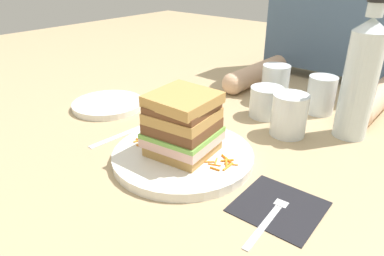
% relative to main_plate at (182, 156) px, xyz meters
% --- Properties ---
extents(ground_plane, '(3.00, 3.00, 0.00)m').
position_rel_main_plate_xyz_m(ground_plane, '(0.01, 0.00, -0.01)').
color(ground_plane, tan).
extents(main_plate, '(0.27, 0.27, 0.02)m').
position_rel_main_plate_xyz_m(main_plate, '(0.00, 0.00, 0.00)').
color(main_plate, white).
rests_on(main_plate, ground_plane).
extents(sandwich, '(0.13, 0.13, 0.12)m').
position_rel_main_plate_xyz_m(sandwich, '(0.00, 0.00, 0.07)').
color(sandwich, tan).
rests_on(sandwich, main_plate).
extents(carrot_shred_0, '(0.03, 0.01, 0.00)m').
position_rel_main_plate_xyz_m(carrot_shred_0, '(-0.07, -0.03, 0.01)').
color(carrot_shred_0, orange).
rests_on(carrot_shred_0, main_plate).
extents(carrot_shred_1, '(0.01, 0.03, 0.00)m').
position_rel_main_plate_xyz_m(carrot_shred_1, '(-0.06, -0.01, 0.01)').
color(carrot_shred_1, orange).
rests_on(carrot_shred_1, main_plate).
extents(carrot_shred_2, '(0.00, 0.03, 0.00)m').
position_rel_main_plate_xyz_m(carrot_shred_2, '(-0.09, 0.00, 0.01)').
color(carrot_shred_2, orange).
rests_on(carrot_shred_2, main_plate).
extents(carrot_shred_3, '(0.01, 0.02, 0.00)m').
position_rel_main_plate_xyz_m(carrot_shred_3, '(-0.09, -0.02, 0.01)').
color(carrot_shred_3, orange).
rests_on(carrot_shred_3, main_plate).
extents(carrot_shred_4, '(0.03, 0.01, 0.00)m').
position_rel_main_plate_xyz_m(carrot_shred_4, '(-0.07, -0.03, 0.01)').
color(carrot_shred_4, orange).
rests_on(carrot_shred_4, main_plate).
extents(carrot_shred_5, '(0.02, 0.02, 0.00)m').
position_rel_main_plate_xyz_m(carrot_shred_5, '(-0.05, -0.01, 0.01)').
color(carrot_shred_5, orange).
rests_on(carrot_shred_5, main_plate).
extents(carrot_shred_6, '(0.01, 0.02, 0.00)m').
position_rel_main_plate_xyz_m(carrot_shred_6, '(-0.08, 0.01, 0.01)').
color(carrot_shred_6, orange).
rests_on(carrot_shred_6, main_plate).
extents(carrot_shred_7, '(0.03, 0.01, 0.00)m').
position_rel_main_plate_xyz_m(carrot_shred_7, '(-0.09, -0.02, 0.01)').
color(carrot_shred_7, orange).
rests_on(carrot_shred_7, main_plate).
extents(carrot_shred_8, '(0.02, 0.01, 0.00)m').
position_rel_main_plate_xyz_m(carrot_shred_8, '(-0.09, -0.01, 0.01)').
color(carrot_shred_8, orange).
rests_on(carrot_shred_8, main_plate).
extents(carrot_shred_9, '(0.01, 0.02, 0.00)m').
position_rel_main_plate_xyz_m(carrot_shred_9, '(0.07, 0.02, 0.01)').
color(carrot_shred_9, orange).
rests_on(carrot_shred_9, main_plate).
extents(carrot_shred_10, '(0.02, 0.01, 0.00)m').
position_rel_main_plate_xyz_m(carrot_shred_10, '(0.07, 0.00, 0.01)').
color(carrot_shred_10, orange).
rests_on(carrot_shred_10, main_plate).
extents(carrot_shred_11, '(0.02, 0.02, 0.00)m').
position_rel_main_plate_xyz_m(carrot_shred_11, '(0.08, 0.03, 0.01)').
color(carrot_shred_11, orange).
rests_on(carrot_shred_11, main_plate).
extents(carrot_shred_12, '(0.02, 0.01, 0.00)m').
position_rel_main_plate_xyz_m(carrot_shred_12, '(0.10, 0.02, 0.01)').
color(carrot_shred_12, orange).
rests_on(carrot_shred_12, main_plate).
extents(carrot_shred_13, '(0.02, 0.02, 0.00)m').
position_rel_main_plate_xyz_m(carrot_shred_13, '(0.06, 0.00, 0.01)').
color(carrot_shred_13, orange).
rests_on(carrot_shred_13, main_plate).
extents(carrot_shred_14, '(0.02, 0.01, 0.00)m').
position_rel_main_plate_xyz_m(carrot_shred_14, '(0.08, -0.01, 0.01)').
color(carrot_shred_14, orange).
rests_on(carrot_shred_14, main_plate).
extents(carrot_shred_15, '(0.03, 0.01, 0.00)m').
position_rel_main_plate_xyz_m(carrot_shred_15, '(0.08, 0.03, 0.01)').
color(carrot_shred_15, orange).
rests_on(carrot_shred_15, main_plate).
extents(carrot_shred_16, '(0.00, 0.03, 0.00)m').
position_rel_main_plate_xyz_m(carrot_shred_16, '(0.10, 0.01, 0.01)').
color(carrot_shred_16, orange).
rests_on(carrot_shred_16, main_plate).
extents(carrot_shred_17, '(0.02, 0.03, 0.00)m').
position_rel_main_plate_xyz_m(carrot_shred_17, '(0.09, 0.02, 0.01)').
color(carrot_shred_17, orange).
rests_on(carrot_shred_17, main_plate).
extents(napkin_dark, '(0.13, 0.13, 0.00)m').
position_rel_main_plate_xyz_m(napkin_dark, '(0.21, -0.01, -0.01)').
color(napkin_dark, black).
rests_on(napkin_dark, ground_plane).
extents(fork, '(0.03, 0.17, 0.00)m').
position_rel_main_plate_xyz_m(fork, '(0.21, -0.03, -0.00)').
color(fork, silver).
rests_on(fork, napkin_dark).
extents(knife, '(0.03, 0.20, 0.00)m').
position_rel_main_plate_xyz_m(knife, '(-0.17, 0.01, -0.01)').
color(knife, silver).
rests_on(knife, ground_plane).
extents(juice_glass, '(0.08, 0.08, 0.09)m').
position_rel_main_plate_xyz_m(juice_glass, '(0.10, 0.23, 0.03)').
color(juice_glass, white).
rests_on(juice_glass, ground_plane).
extents(water_bottle, '(0.07, 0.07, 0.28)m').
position_rel_main_plate_xyz_m(water_bottle, '(0.20, 0.31, 0.12)').
color(water_bottle, silver).
rests_on(water_bottle, ground_plane).
extents(empty_tumbler_0, '(0.07, 0.07, 0.10)m').
position_rel_main_plate_xyz_m(empty_tumbler_0, '(-0.02, 0.39, 0.04)').
color(empty_tumbler_0, silver).
rests_on(empty_tumbler_0, ground_plane).
extents(empty_tumbler_1, '(0.08, 0.08, 0.07)m').
position_rel_main_plate_xyz_m(empty_tumbler_1, '(0.01, 0.29, 0.03)').
color(empty_tumbler_1, silver).
rests_on(empty_tumbler_1, ground_plane).
extents(empty_tumbler_2, '(0.07, 0.07, 0.09)m').
position_rel_main_plate_xyz_m(empty_tumbler_2, '(0.10, 0.39, 0.04)').
color(empty_tumbler_2, silver).
rests_on(empty_tumbler_2, ground_plane).
extents(side_plate, '(0.18, 0.18, 0.02)m').
position_rel_main_plate_xyz_m(side_plate, '(-0.32, 0.07, -0.00)').
color(side_plate, white).
rests_on(side_plate, ground_plane).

